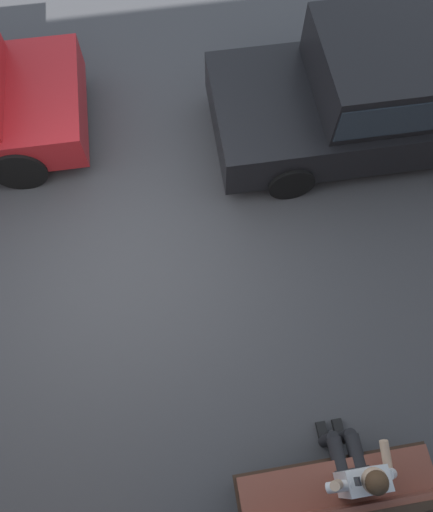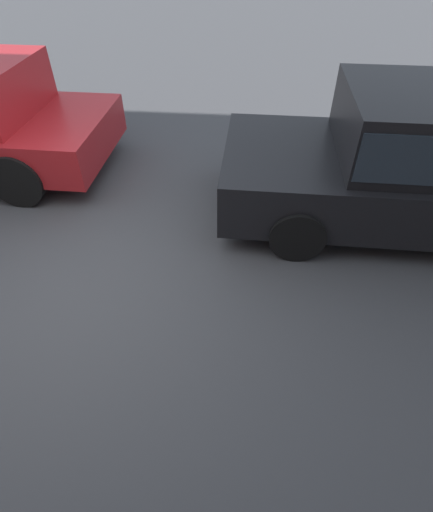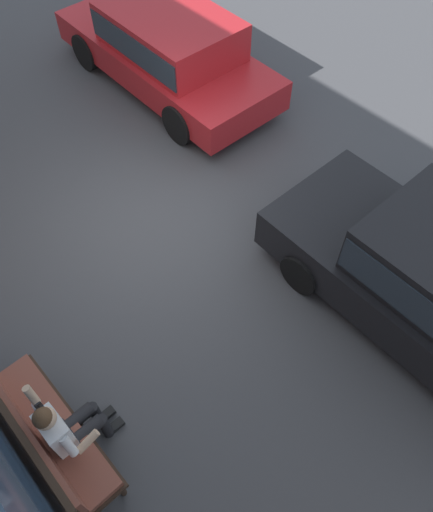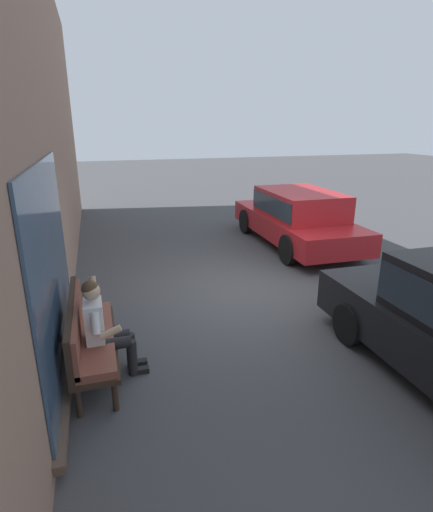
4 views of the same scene
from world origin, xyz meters
name	(u,v)px [view 1 (image 1 of 4)]	position (x,y,z in m)	size (l,w,h in m)	color
ground_plane	(121,270)	(0.00, 0.00, 0.00)	(60.00, 60.00, 0.00)	#424244
bench	(342,499)	(-1.92, 2.90, 0.56)	(1.94, 0.55, 0.98)	#332319
person_on_phone	(356,470)	(-2.08, 2.68, 0.69)	(0.73, 0.74, 1.32)	black
parked_car_near	(394,86)	(-3.78, -1.63, 0.83)	(4.52, 2.00, 1.54)	black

